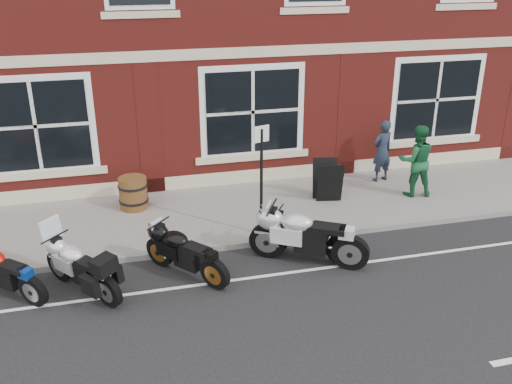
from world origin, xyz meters
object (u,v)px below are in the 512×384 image
(moto_naked_black, at_px, (306,233))
(moto_touring_silver, at_px, (81,265))
(moto_sport_red, at_px, (4,270))
(barrel_planter, at_px, (133,193))
(moto_sport_black, at_px, (185,251))
(pedestrian_right, at_px, (416,161))
(a_board_sign, at_px, (328,181))
(pedestrian_left, at_px, (382,151))
(parking_sign, at_px, (261,173))
(moto_sport_silver, at_px, (306,234))

(moto_naked_black, bearing_deg, moto_touring_silver, 129.40)
(moto_sport_red, relative_size, barrel_planter, 2.01)
(moto_sport_black, height_order, pedestrian_right, pedestrian_right)
(a_board_sign, bearing_deg, moto_touring_silver, -145.10)
(moto_naked_black, bearing_deg, moto_sport_red, 126.48)
(moto_naked_black, bearing_deg, barrel_planter, 83.67)
(moto_touring_silver, xyz_separation_m, moto_sport_red, (-1.29, 0.22, -0.03))
(moto_sport_red, bearing_deg, moto_naked_black, -47.54)
(moto_naked_black, relative_size, a_board_sign, 1.67)
(moto_sport_red, height_order, moto_sport_black, moto_sport_black)
(moto_touring_silver, bearing_deg, pedestrian_left, -13.32)
(barrel_planter, xyz_separation_m, parking_sign, (2.49, -1.98, 0.98))
(moto_sport_black, bearing_deg, moto_sport_red, 138.09)
(moto_touring_silver, bearing_deg, moto_naked_black, -34.87)
(moto_sport_red, bearing_deg, pedestrian_left, -27.65)
(moto_sport_silver, xyz_separation_m, pedestrian_left, (3.16, 3.31, 0.32))
(moto_touring_silver, xyz_separation_m, moto_sport_black, (1.84, 0.07, -0.02))
(pedestrian_right, relative_size, parking_sign, 0.75)
(moto_sport_red, xyz_separation_m, a_board_sign, (6.81, 2.25, 0.12))
(moto_touring_silver, relative_size, pedestrian_right, 0.93)
(moto_sport_silver, relative_size, a_board_sign, 2.12)
(moto_naked_black, height_order, pedestrian_left, pedestrian_left)
(a_board_sign, height_order, barrel_planter, a_board_sign)
(moto_sport_silver, distance_m, a_board_sign, 2.83)
(pedestrian_right, height_order, a_board_sign, pedestrian_right)
(pedestrian_left, height_order, barrel_planter, pedestrian_left)
(moto_sport_silver, xyz_separation_m, pedestrian_right, (3.52, 2.25, 0.39))
(moto_naked_black, bearing_deg, parking_sign, 71.50)
(moto_touring_silver, height_order, moto_sport_silver, moto_touring_silver)
(pedestrian_left, distance_m, a_board_sign, 1.99)
(a_board_sign, xyz_separation_m, barrel_planter, (-4.45, 0.67, -0.12))
(moto_sport_silver, xyz_separation_m, moto_naked_black, (0.07, 0.21, -0.10))
(moto_sport_red, height_order, parking_sign, parking_sign)
(pedestrian_left, bearing_deg, moto_sport_black, 16.28)
(a_board_sign, bearing_deg, moto_naked_black, -109.22)
(moto_sport_black, bearing_deg, pedestrian_left, -8.54)
(pedestrian_left, height_order, pedestrian_right, pedestrian_right)
(barrel_planter, bearing_deg, moto_sport_silver, -45.55)
(moto_naked_black, distance_m, parking_sign, 1.50)
(pedestrian_left, bearing_deg, moto_sport_red, 5.42)
(moto_sport_silver, distance_m, barrel_planter, 4.39)
(moto_sport_silver, relative_size, barrel_planter, 2.79)
(moto_sport_black, height_order, moto_sport_silver, moto_sport_silver)
(moto_sport_red, xyz_separation_m, moto_sport_silver, (5.43, -0.22, 0.11))
(moto_naked_black, bearing_deg, pedestrian_right, -22.80)
(moto_touring_silver, height_order, a_board_sign, moto_touring_silver)
(moto_sport_black, relative_size, moto_naked_black, 0.99)
(moto_sport_silver, relative_size, pedestrian_right, 1.19)
(moto_sport_silver, height_order, parking_sign, parking_sign)
(parking_sign, bearing_deg, a_board_sign, 17.93)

